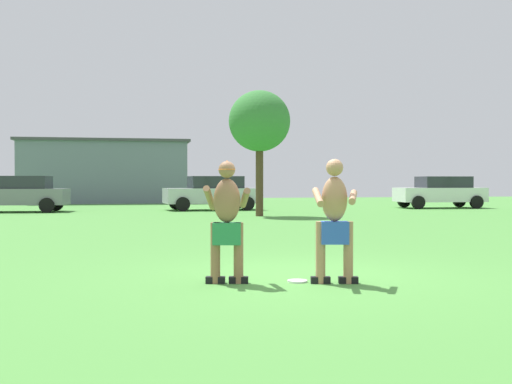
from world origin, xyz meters
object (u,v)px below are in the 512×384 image
Objects in this scene: car_gray_near_post at (18,193)px; car_silver_far_end at (212,192)px; player_with_cap at (227,216)px; car_white_mid_lot at (441,192)px; player_in_blue at (335,218)px; frisbee at (297,281)px; tree_left_field at (259,122)px.

car_gray_near_post is 1.00× the size of car_silver_far_end.
player_with_cap is 24.92m from car_white_mid_lot.
frisbee is (-0.46, 0.21, -0.86)m from player_in_blue.
player_in_blue is at bearing -24.97° from frisbee.
player_in_blue is at bearing -70.08° from car_gray_near_post.
player_with_cap is at bearing -123.94° from car_white_mid_lot.
car_white_mid_lot is at bearing 0.06° from car_gray_near_post.
frisbee is 0.06× the size of car_silver_far_end.
car_gray_near_post is at bearing -179.94° from car_white_mid_lot.
frisbee is 0.06× the size of tree_left_field.
car_white_mid_lot is at bearing 26.93° from tree_left_field.
car_white_mid_lot reaches higher than frisbee.
frisbee is at bearing -94.02° from car_silver_far_end.
car_gray_near_post is at bearing 106.68° from player_with_cap.
player_in_blue reaches higher than car_silver_far_end.
tree_left_field reaches higher than car_silver_far_end.
car_gray_near_post is at bearing -178.98° from car_silver_far_end.
tree_left_field is (2.63, 15.51, 3.62)m from frisbee.
car_gray_near_post and car_white_mid_lot have the same top height.
player_with_cap is at bearing 168.10° from player_in_blue.
car_gray_near_post is 0.92× the size of tree_left_field.
car_gray_near_post is (-6.19, 20.65, -0.07)m from player_with_cap.
player_in_blue reaches higher than player_with_cap.
frisbee is 0.06× the size of car_gray_near_post.
player_with_cap is 16.07m from tree_left_field.
player_with_cap reaches higher than frisbee.
car_silver_far_end is 6.18m from tree_left_field.
tree_left_field reaches higher than player_in_blue.
player_in_blue is 24.42m from car_white_mid_lot.
car_silver_far_end is at bearing 102.18° from tree_left_field.
car_silver_far_end is (1.01, 21.10, -0.05)m from player_in_blue.
car_white_mid_lot and car_silver_far_end have the same top height.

